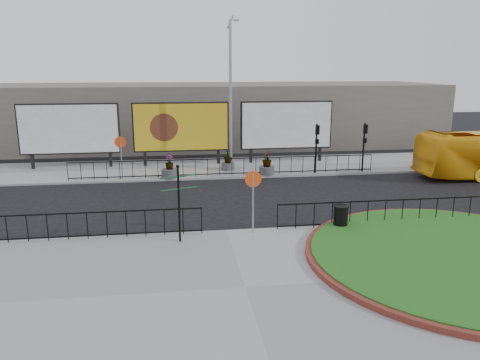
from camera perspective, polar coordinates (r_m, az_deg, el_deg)
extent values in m
plane|color=black|center=(18.80, -1.65, -6.44)|extent=(90.00, 90.00, 0.00)
cube|color=gray|center=(14.22, 0.64, -13.13)|extent=(30.00, 10.00, 0.12)
cube|color=gray|center=(30.29, -4.17, 1.48)|extent=(44.00, 6.00, 0.12)
cylinder|color=maroon|center=(17.64, 25.25, -8.48)|extent=(10.40, 10.40, 0.18)
cylinder|color=#1B5015|center=(17.63, 25.26, -8.42)|extent=(10.00, 10.00, 0.22)
cylinder|color=gray|center=(27.60, -14.26, 2.55)|extent=(0.07, 0.07, 2.40)
cylinder|color=red|center=(27.44, -14.38, 4.50)|extent=(0.64, 0.03, 0.64)
cylinder|color=white|center=(27.46, -14.37, 4.50)|extent=(0.50, 0.03, 0.50)
cylinder|color=gray|center=(18.13, 1.61, -2.80)|extent=(0.07, 0.07, 2.40)
cylinder|color=red|center=(17.89, 1.63, 0.11)|extent=(0.64, 0.03, 0.64)
cylinder|color=white|center=(17.90, 1.62, 0.13)|extent=(0.50, 0.03, 0.50)
cube|color=black|center=(32.37, -23.96, 2.13)|extent=(0.18, 0.18, 1.00)
cube|color=black|center=(31.38, -15.51, 2.49)|extent=(0.18, 0.18, 1.00)
cube|color=black|center=(31.48, -20.09, 5.88)|extent=(6.20, 0.25, 3.20)
cube|color=silver|center=(31.32, -20.15, 5.84)|extent=(6.00, 0.06, 3.00)
cube|color=black|center=(31.16, -11.49, 2.64)|extent=(0.18, 0.18, 1.00)
cube|color=black|center=(31.22, -2.66, 2.93)|extent=(0.18, 0.18, 1.00)
cube|color=black|center=(30.78, -7.18, 6.45)|extent=(6.20, 0.25, 3.20)
cube|color=gold|center=(30.62, -7.18, 6.41)|extent=(6.00, 0.06, 3.00)
cube|color=black|center=(31.50, 1.33, 3.03)|extent=(0.18, 0.18, 1.00)
cube|color=black|center=(32.60, 9.70, 3.21)|extent=(0.18, 0.18, 1.00)
cube|color=black|center=(31.66, 5.67, 6.69)|extent=(6.20, 0.25, 3.20)
cube|color=silver|center=(31.50, 5.74, 6.65)|extent=(6.00, 0.06, 3.00)
cylinder|color=gray|center=(28.80, -1.16, 10.05)|extent=(0.18, 0.18, 9.00)
cylinder|color=gray|center=(28.84, -1.21, 18.71)|extent=(0.43, 0.10, 0.77)
cube|color=gray|center=(28.90, -0.48, 18.90)|extent=(0.35, 0.15, 0.12)
cylinder|color=black|center=(28.63, 9.26, 3.80)|extent=(0.10, 0.10, 3.00)
cube|color=black|center=(28.35, 9.42, 6.05)|extent=(0.22, 0.18, 0.55)
cube|color=black|center=(28.45, 9.36, 4.65)|extent=(0.20, 0.16, 0.30)
cylinder|color=black|center=(29.65, 14.82, 3.86)|extent=(0.10, 0.10, 3.00)
cube|color=black|center=(29.38, 15.05, 6.03)|extent=(0.22, 0.18, 0.55)
cube|color=black|center=(29.47, 14.96, 4.68)|extent=(0.20, 0.16, 0.30)
cube|color=#625F56|center=(39.78, -5.22, 7.97)|extent=(40.00, 10.00, 5.00)
cylinder|color=black|center=(17.26, -7.45, -3.06)|extent=(0.08, 0.08, 2.82)
sphere|color=black|center=(16.90, -7.60, 1.66)|extent=(0.12, 0.12, 0.12)
cube|color=#0E331D|center=(16.89, -8.70, 0.29)|extent=(0.67, 0.30, 0.03)
cube|color=#0E331D|center=(17.14, -6.50, 0.55)|extent=(0.65, 0.39, 0.03)
cube|color=#0E331D|center=(16.97, -8.61, -1.22)|extent=(0.66, 0.36, 0.03)
cube|color=#0E331D|center=(17.20, -6.39, -0.95)|extent=(0.67, 0.30, 0.03)
cylinder|color=black|center=(19.05, 12.17, -4.61)|extent=(0.56, 0.56, 0.93)
cylinder|color=black|center=(18.90, 12.24, -3.18)|extent=(0.60, 0.60, 0.06)
cylinder|color=#4C4C4F|center=(27.63, -8.57, 0.82)|extent=(0.95, 0.95, 0.50)
imported|color=#1B5015|center=(27.48, -8.63, 2.22)|extent=(0.69, 0.69, 0.89)
cylinder|color=#4C4C4F|center=(29.37, -1.48, 1.68)|extent=(0.84, 0.84, 0.44)
imported|color=#1B5015|center=(29.23, -1.48, 3.00)|extent=(0.73, 0.73, 0.94)
cylinder|color=#4C4C4F|center=(28.15, 3.29, 1.17)|extent=(0.91, 0.91, 0.47)
imported|color=#1B5015|center=(28.00, 3.31, 2.62)|extent=(0.60, 0.60, 0.98)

